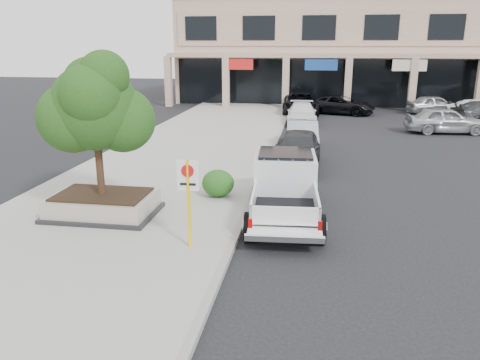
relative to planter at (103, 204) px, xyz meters
name	(u,v)px	position (x,y,z in m)	size (l,w,h in m)	color
ground	(293,237)	(5.80, -0.49, -0.48)	(120.00, 120.00, 0.00)	black
sidewalk	(168,171)	(0.30, 5.51, -0.40)	(8.00, 52.00, 0.15)	gray
curb	(262,175)	(4.25, 5.51, -0.40)	(0.20, 52.00, 0.15)	gray
strip_mall	(401,49)	(13.80, 33.44, 4.27)	(40.55, 12.43, 9.50)	tan
planter	(103,204)	(0.00, 0.00, 0.00)	(3.20, 2.20, 0.68)	black
planter_tree	(101,107)	(0.13, 0.15, 2.94)	(2.90, 2.55, 4.00)	#301D13
no_parking_sign	(188,191)	(3.22, -1.86, 1.16)	(0.55, 0.09, 2.30)	yellow
hedge	(218,183)	(3.10, 2.30, 0.14)	(1.10, 0.99, 0.94)	#164213
pickup_truck	(285,189)	(5.45, 1.05, 0.45)	(2.17, 5.85, 1.84)	white
curb_car_a	(298,149)	(5.61, 7.39, 0.32)	(1.88, 4.68, 1.59)	#2A2C2F
curb_car_b	(302,136)	(5.68, 10.74, 0.25)	(1.53, 4.40, 1.45)	#AFB2B7
curb_car_c	(302,113)	(5.39, 19.24, 0.21)	(1.91, 4.69, 1.36)	white
curb_car_d	(301,103)	(5.17, 23.81, 0.33)	(2.66, 5.78, 1.61)	black
lot_car_a	(446,120)	(14.04, 16.91, 0.31)	(1.85, 4.61, 1.57)	#9DA1A5
lot_car_b	(480,111)	(17.67, 22.40, 0.22)	(1.48, 4.24, 1.40)	white
lot_car_d	(341,105)	(8.23, 24.17, 0.23)	(2.33, 5.04, 1.40)	black
lot_car_e	(435,105)	(15.35, 25.26, 0.24)	(1.69, 4.20, 1.43)	#969A9E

